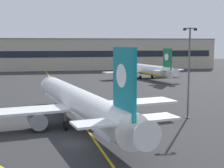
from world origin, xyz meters
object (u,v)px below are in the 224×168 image
(airliner_foreground, at_px, (79,103))
(airliner_background, at_px, (144,70))
(apron_lamp_post, at_px, (189,71))
(safety_cone_by_nose_gear, at_px, (72,104))

(airliner_foreground, xyz_separation_m, airliner_background, (27.76, 61.46, -0.32))
(apron_lamp_post, relative_size, safety_cone_by_nose_gear, 26.37)
(airliner_foreground, xyz_separation_m, safety_cone_by_nose_gear, (-0.13, 16.11, -3.11))
(airliner_background, height_order, apron_lamp_post, apron_lamp_post)
(airliner_foreground, bearing_deg, apron_lamp_post, 5.56)
(safety_cone_by_nose_gear, bearing_deg, apron_lamp_post, -38.92)
(safety_cone_by_nose_gear, bearing_deg, airliner_foreground, -89.53)
(airliner_background, relative_size, apron_lamp_post, 2.56)
(airliner_foreground, bearing_deg, airliner_background, 65.70)
(airliner_foreground, distance_m, safety_cone_by_nose_gear, 16.41)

